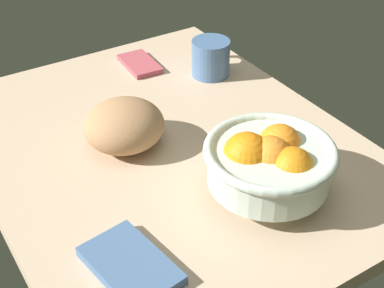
{
  "coord_description": "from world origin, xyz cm",
  "views": [
    {
      "loc": [
        71.25,
        -39.67,
        58.44
      ],
      "look_at": [
        8.51,
        -0.0,
        5.0
      ],
      "focal_mm": 52.01,
      "sensor_mm": 36.0,
      "label": 1
    }
  ],
  "objects": [
    {
      "name": "napkin_spare",
      "position": [
        -28.8,
        9.8,
        0.57
      ],
      "size": [
        11.61,
        7.01,
        1.14
      ],
      "primitive_type": "cube",
      "rotation": [
        0.0,
        0.0,
        -0.06
      ],
      "color": "#B54B56",
      "rests_on": "ground"
    },
    {
      "name": "bread_loaf",
      "position": [
        -3.48,
        -6.49,
        4.25
      ],
      "size": [
        15.81,
        16.13,
        8.49
      ],
      "primitive_type": "ellipsoid",
      "rotation": [
        0.0,
        0.0,
        1.71
      ],
      "color": "tan",
      "rests_on": "ground"
    },
    {
      "name": "ground_plane",
      "position": [
        0.0,
        0.0,
        -1.5
      ],
      "size": [
        80.77,
        63.28,
        3.0
      ],
      "primitive_type": "cube",
      "color": "#CBAD8F"
    },
    {
      "name": "mug",
      "position": [
        -17.58,
        21.22,
        3.94
      ],
      "size": [
        11.39,
        8.66,
        7.88
      ],
      "color": "#4B6E9D",
      "rests_on": "ground"
    },
    {
      "name": "fruit_bowl",
      "position": [
        20.4,
        6.54,
        6.44
      ],
      "size": [
        20.61,
        20.61,
        11.11
      ],
      "color": "silver",
      "rests_on": "ground"
    },
    {
      "name": "napkin_folded",
      "position": [
        23.06,
        -19.12,
        0.79
      ],
      "size": [
        15.17,
        10.6,
        1.58
      ],
      "primitive_type": "cube",
      "rotation": [
        0.0,
        0.0,
        0.14
      ],
      "color": "#476793",
      "rests_on": "ground"
    }
  ]
}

